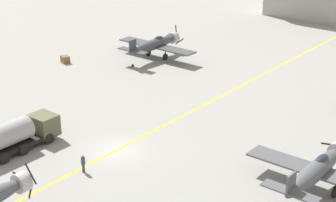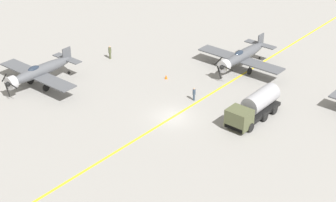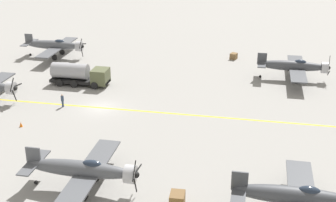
{
  "view_description": "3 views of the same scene",
  "coord_description": "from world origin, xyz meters",
  "px_view_note": "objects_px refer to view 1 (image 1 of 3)",
  "views": [
    {
      "loc": [
        32.19,
        -32.77,
        23.42
      ],
      "look_at": [
        1.61,
        5.54,
        3.53
      ],
      "focal_mm": 60.0,
      "sensor_mm": 36.0,
      "label": 1
    },
    {
      "loc": [
        -34.01,
        41.89,
        31.25
      ],
      "look_at": [
        -1.67,
        2.85,
        3.8
      ],
      "focal_mm": 60.0,
      "sensor_mm": 36.0,
      "label": 2
    },
    {
      "loc": [
        49.37,
        18.12,
        22.39
      ],
      "look_at": [
        0.75,
        8.45,
        1.88
      ],
      "focal_mm": 50.0,
      "sensor_mm": 36.0,
      "label": 3
    }
  ],
  "objects_px": {
    "ground_crew_inspecting": "(83,163)",
    "airplane_mid_right": "(317,170)",
    "fuel_tanker": "(18,134)",
    "supply_crate_by_tanker": "(65,59)",
    "airplane_far_left": "(155,44)"
  },
  "relations": [
    {
      "from": "fuel_tanker",
      "to": "supply_crate_by_tanker",
      "type": "distance_m",
      "value": 25.4
    },
    {
      "from": "ground_crew_inspecting",
      "to": "airplane_mid_right",
      "type": "bearing_deg",
      "value": 28.72
    },
    {
      "from": "airplane_mid_right",
      "to": "supply_crate_by_tanker",
      "type": "distance_m",
      "value": 41.55
    },
    {
      "from": "airplane_mid_right",
      "to": "supply_crate_by_tanker",
      "type": "bearing_deg",
      "value": -176.35
    },
    {
      "from": "fuel_tanker",
      "to": "supply_crate_by_tanker",
      "type": "height_order",
      "value": "fuel_tanker"
    },
    {
      "from": "ground_crew_inspecting",
      "to": "supply_crate_by_tanker",
      "type": "bearing_deg",
      "value": 141.12
    },
    {
      "from": "fuel_tanker",
      "to": "supply_crate_by_tanker",
      "type": "xyz_separation_m",
      "value": [
        -15.94,
        19.74,
        -1.04
      ]
    },
    {
      "from": "airplane_far_left",
      "to": "supply_crate_by_tanker",
      "type": "height_order",
      "value": "airplane_far_left"
    },
    {
      "from": "airplane_mid_right",
      "to": "supply_crate_by_tanker",
      "type": "relative_size",
      "value": 10.57
    },
    {
      "from": "airplane_far_left",
      "to": "ground_crew_inspecting",
      "type": "distance_m",
      "value": 31.94
    },
    {
      "from": "supply_crate_by_tanker",
      "to": "airplane_mid_right",
      "type": "bearing_deg",
      "value": -13.79
    },
    {
      "from": "fuel_tanker",
      "to": "airplane_mid_right",
      "type": "bearing_deg",
      "value": 21.98
    },
    {
      "from": "ground_crew_inspecting",
      "to": "supply_crate_by_tanker",
      "type": "xyz_separation_m",
      "value": [
        -23.63,
        19.05,
        -0.41
      ]
    },
    {
      "from": "airplane_mid_right",
      "to": "fuel_tanker",
      "type": "height_order",
      "value": "airplane_mid_right"
    },
    {
      "from": "airplane_far_left",
      "to": "ground_crew_inspecting",
      "type": "bearing_deg",
      "value": -50.84
    }
  ]
}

